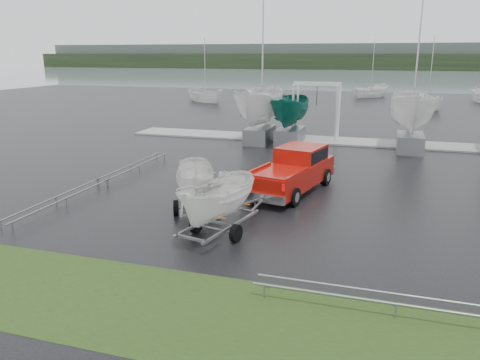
% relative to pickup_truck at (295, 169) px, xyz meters
% --- Properties ---
extents(ground_plane, '(120.00, 120.00, 0.00)m').
position_rel_pickup_truck_xyz_m(ground_plane, '(0.32, -0.12, -1.01)').
color(ground_plane, black).
rests_on(ground_plane, ground).
extents(lake, '(300.00, 300.00, 0.00)m').
position_rel_pickup_truck_xyz_m(lake, '(0.32, 99.88, -1.01)').
color(lake, gray).
rests_on(lake, ground).
extents(grass_verge, '(40.00, 40.00, 0.00)m').
position_rel_pickup_truck_xyz_m(grass_verge, '(0.32, -11.12, -1.00)').
color(grass_verge, '#1D3113').
rests_on(grass_verge, ground).
extents(dock, '(30.00, 3.00, 0.12)m').
position_rel_pickup_truck_xyz_m(dock, '(0.32, 12.88, -0.96)').
color(dock, gray).
rests_on(dock, ground).
extents(treeline, '(300.00, 8.00, 6.00)m').
position_rel_pickup_truck_xyz_m(treeline, '(0.32, 169.88, 1.99)').
color(treeline, black).
rests_on(treeline, ground).
extents(far_hill, '(300.00, 6.00, 10.00)m').
position_rel_pickup_truck_xyz_m(far_hill, '(0.32, 177.88, 3.99)').
color(far_hill, '#4C5651').
rests_on(far_hill, ground).
extents(pickup_truck, '(3.20, 6.09, 1.93)m').
position_rel_pickup_truck_xyz_m(pickup_truck, '(0.00, 0.00, 0.00)').
color(pickup_truck, '#9B1008').
rests_on(pickup_truck, ground).
extents(trailer_hitched, '(1.95, 3.77, 4.50)m').
position_rel_pickup_truck_xyz_m(trailer_hitched, '(-1.42, -6.23, 1.45)').
color(trailer_hitched, gray).
rests_on(trailer_hitched, ground).
extents(trailer_parked, '(2.47, 3.78, 4.41)m').
position_rel_pickup_truck_xyz_m(trailer_parked, '(-3.03, -4.28, 1.40)').
color(trailer_parked, gray).
rests_on(trailer_parked, ground).
extents(boat_hoist, '(3.30, 2.18, 4.12)m').
position_rel_pickup_truck_xyz_m(boat_hoist, '(-0.96, 12.88, 1.66)').
color(boat_hoist, silver).
rests_on(boat_hoist, ground).
extents(keelboat_0, '(2.75, 3.20, 10.93)m').
position_rel_pickup_truck_xyz_m(keelboat_0, '(-4.53, 10.88, 3.37)').
color(keelboat_0, gray).
rests_on(keelboat_0, ground).
extents(keelboat_1, '(2.24, 3.20, 7.06)m').
position_rel_pickup_truck_xyz_m(keelboat_1, '(-2.43, 11.08, 2.53)').
color(keelboat_1, gray).
rests_on(keelboat_1, ground).
extents(keelboat_2, '(2.73, 3.20, 10.91)m').
position_rel_pickup_truck_xyz_m(keelboat_2, '(5.35, 10.88, 3.34)').
color(keelboat_2, gray).
rests_on(keelboat_2, ground).
extents(mast_rack_0, '(0.56, 6.50, 0.06)m').
position_rel_pickup_truck_xyz_m(mast_rack_0, '(-8.68, 0.88, -0.66)').
color(mast_rack_0, gray).
rests_on(mast_rack_0, ground).
extents(mast_rack_1, '(0.56, 6.50, 0.06)m').
position_rel_pickup_truck_xyz_m(mast_rack_1, '(-8.68, -5.12, -0.66)').
color(mast_rack_1, gray).
rests_on(mast_rack_1, ground).
extents(mast_rack_2, '(7.00, 0.56, 0.06)m').
position_rel_pickup_truck_xyz_m(mast_rack_2, '(4.32, -9.62, -0.66)').
color(mast_rack_2, gray).
rests_on(mast_rack_2, ground).
extents(moored_boat_0, '(3.85, 3.84, 11.58)m').
position_rel_pickup_truck_xyz_m(moored_boat_0, '(-18.73, 36.81, -1.00)').
color(moored_boat_0, silver).
rests_on(moored_boat_0, ground).
extents(moored_boat_1, '(3.81, 3.83, 11.62)m').
position_rel_pickup_truck_xyz_m(moored_boat_1, '(1.51, 50.05, -1.00)').
color(moored_boat_1, silver).
rests_on(moored_boat_1, ground).
extents(moored_boat_2, '(2.94, 3.00, 11.40)m').
position_rel_pickup_truck_xyz_m(moored_boat_2, '(8.20, 36.68, -1.00)').
color(moored_boat_2, silver).
rests_on(moored_boat_2, ground).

